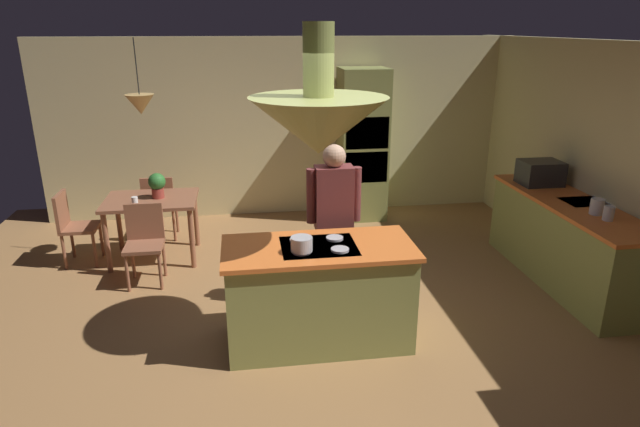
{
  "coord_description": "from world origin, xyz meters",
  "views": [
    {
      "loc": [
        -0.61,
        -4.4,
        2.69
      ],
      "look_at": [
        0.1,
        0.4,
        1.0
      ],
      "focal_mm": 30.38,
      "sensor_mm": 36.0,
      "label": 1
    }
  ],
  "objects_px": {
    "dining_table": "(151,207)",
    "potted_plant_on_table": "(157,184)",
    "chair_facing_island": "(145,238)",
    "canister_sugar": "(597,207)",
    "chair_at_corner": "(73,223)",
    "cup_on_table": "(135,201)",
    "canister_flour": "(609,213)",
    "microwave_on_counter": "(540,173)",
    "person_at_island": "(334,216)",
    "chair_by_back_wall": "(160,203)",
    "cooking_pot_on_cooktop": "(302,244)",
    "oven_tower": "(362,145)",
    "kitchen_island": "(319,294)"
  },
  "relations": [
    {
      "from": "oven_tower",
      "to": "canister_sugar",
      "type": "bearing_deg",
      "value": -58.47
    },
    {
      "from": "person_at_island",
      "to": "microwave_on_counter",
      "type": "xyz_separation_m",
      "value": [
        2.6,
        0.83,
        0.12
      ]
    },
    {
      "from": "chair_by_back_wall",
      "to": "canister_flour",
      "type": "distance_m",
      "value": 5.2
    },
    {
      "from": "person_at_island",
      "to": "cup_on_table",
      "type": "relative_size",
      "value": 18.32
    },
    {
      "from": "chair_facing_island",
      "to": "cup_on_table",
      "type": "distance_m",
      "value": 0.54
    },
    {
      "from": "dining_table",
      "to": "potted_plant_on_table",
      "type": "height_order",
      "value": "potted_plant_on_table"
    },
    {
      "from": "dining_table",
      "to": "potted_plant_on_table",
      "type": "distance_m",
      "value": 0.29
    },
    {
      "from": "chair_at_corner",
      "to": "canister_sugar",
      "type": "relative_size",
      "value": 5.52
    },
    {
      "from": "dining_table",
      "to": "person_at_island",
      "type": "distance_m",
      "value": 2.44
    },
    {
      "from": "chair_by_back_wall",
      "to": "cooking_pot_on_cooktop",
      "type": "xyz_separation_m",
      "value": [
        1.54,
        -2.85,
        0.5
      ]
    },
    {
      "from": "dining_table",
      "to": "chair_at_corner",
      "type": "bearing_deg",
      "value": 180.0
    },
    {
      "from": "chair_at_corner",
      "to": "canister_sugar",
      "type": "bearing_deg",
      "value": -107.25
    },
    {
      "from": "chair_by_back_wall",
      "to": "canister_flour",
      "type": "height_order",
      "value": "canister_flour"
    },
    {
      "from": "oven_tower",
      "to": "person_at_island",
      "type": "bearing_deg",
      "value": -108.36
    },
    {
      "from": "dining_table",
      "to": "canister_sugar",
      "type": "bearing_deg",
      "value": -20.45
    },
    {
      "from": "person_at_island",
      "to": "cooking_pot_on_cooktop",
      "type": "relative_size",
      "value": 9.16
    },
    {
      "from": "chair_facing_island",
      "to": "potted_plant_on_table",
      "type": "height_order",
      "value": "potted_plant_on_table"
    },
    {
      "from": "person_at_island",
      "to": "canister_sugar",
      "type": "relative_size",
      "value": 10.47
    },
    {
      "from": "dining_table",
      "to": "microwave_on_counter",
      "type": "distance_m",
      "value": 4.6
    },
    {
      "from": "dining_table",
      "to": "potted_plant_on_table",
      "type": "bearing_deg",
      "value": 12.3
    },
    {
      "from": "kitchen_island",
      "to": "oven_tower",
      "type": "height_order",
      "value": "oven_tower"
    },
    {
      "from": "oven_tower",
      "to": "person_at_island",
      "type": "height_order",
      "value": "oven_tower"
    },
    {
      "from": "kitchen_island",
      "to": "chair_by_back_wall",
      "type": "distance_m",
      "value": 3.21
    },
    {
      "from": "potted_plant_on_table",
      "to": "cooking_pot_on_cooktop",
      "type": "bearing_deg",
      "value": -57.17
    },
    {
      "from": "microwave_on_counter",
      "to": "canister_sugar",
      "type": "bearing_deg",
      "value": -90.0
    },
    {
      "from": "canister_sugar",
      "to": "cup_on_table",
      "type": "bearing_deg",
      "value": 162.33
    },
    {
      "from": "person_at_island",
      "to": "cup_on_table",
      "type": "height_order",
      "value": "person_at_island"
    },
    {
      "from": "canister_sugar",
      "to": "person_at_island",
      "type": "bearing_deg",
      "value": 174.42
    },
    {
      "from": "chair_facing_island",
      "to": "microwave_on_counter",
      "type": "bearing_deg",
      "value": 0.13
    },
    {
      "from": "oven_tower",
      "to": "chair_by_back_wall",
      "type": "bearing_deg",
      "value": -169.48
    },
    {
      "from": "dining_table",
      "to": "cooking_pot_on_cooktop",
      "type": "relative_size",
      "value": 5.91
    },
    {
      "from": "chair_facing_island",
      "to": "person_at_island",
      "type": "bearing_deg",
      "value": -22.77
    },
    {
      "from": "oven_tower",
      "to": "kitchen_island",
      "type": "bearing_deg",
      "value": -108.74
    },
    {
      "from": "cooking_pot_on_cooktop",
      "to": "cup_on_table",
      "type": "bearing_deg",
      "value": 129.64
    },
    {
      "from": "cup_on_table",
      "to": "canister_sugar",
      "type": "bearing_deg",
      "value": -17.67
    },
    {
      "from": "dining_table",
      "to": "cooking_pot_on_cooktop",
      "type": "height_order",
      "value": "cooking_pot_on_cooktop"
    },
    {
      "from": "canister_flour",
      "to": "cooking_pot_on_cooktop",
      "type": "relative_size",
      "value": 0.79
    },
    {
      "from": "potted_plant_on_table",
      "to": "canister_sugar",
      "type": "bearing_deg",
      "value": -21.03
    },
    {
      "from": "canister_flour",
      "to": "microwave_on_counter",
      "type": "xyz_separation_m",
      "value": [
        0.0,
        1.26,
        0.07
      ]
    },
    {
      "from": "person_at_island",
      "to": "canister_flour",
      "type": "xyz_separation_m",
      "value": [
        2.6,
        -0.43,
        0.05
      ]
    },
    {
      "from": "chair_by_back_wall",
      "to": "chair_at_corner",
      "type": "bearing_deg",
      "value": 34.39
    },
    {
      "from": "canister_sugar",
      "to": "chair_at_corner",
      "type": "bearing_deg",
      "value": 162.75
    },
    {
      "from": "canister_sugar",
      "to": "cooking_pot_on_cooktop",
      "type": "relative_size",
      "value": 0.88
    },
    {
      "from": "dining_table",
      "to": "cup_on_table",
      "type": "relative_size",
      "value": 11.81
    },
    {
      "from": "dining_table",
      "to": "chair_at_corner",
      "type": "height_order",
      "value": "chair_at_corner"
    },
    {
      "from": "canister_flour",
      "to": "microwave_on_counter",
      "type": "height_order",
      "value": "microwave_on_counter"
    },
    {
      "from": "chair_by_back_wall",
      "to": "potted_plant_on_table",
      "type": "relative_size",
      "value": 2.9
    },
    {
      "from": "dining_table",
      "to": "potted_plant_on_table",
      "type": "relative_size",
      "value": 3.54
    },
    {
      "from": "cooking_pot_on_cooktop",
      "to": "canister_flour",
      "type": "bearing_deg",
      "value": 6.79
    },
    {
      "from": "potted_plant_on_table",
      "to": "chair_facing_island",
      "type": "bearing_deg",
      "value": -97.85
    }
  ]
}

